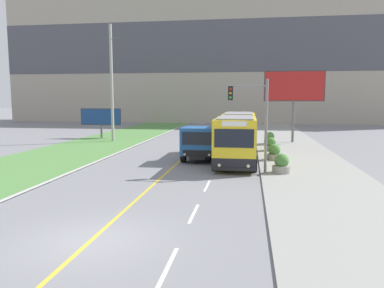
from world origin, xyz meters
TOP-DOWN VIEW (x-y plane):
  - ground_plane at (0.00, 0.00)m, footprint 300.00×300.00m
  - sidewalk_right at (8.50, 0.00)m, footprint 6.00×140.00m
  - lane_marking_centre at (0.35, 1.88)m, footprint 2.88×140.00m
  - apartment_block_background at (0.00, 58.91)m, footprint 80.00×8.04m
  - city_bus at (3.96, 16.70)m, footprint 2.68×12.51m
  - dump_truck at (1.43, 15.71)m, footprint 2.46×6.65m
  - utility_pole_far at (-8.97, 25.86)m, footprint 1.80×0.28m
  - traffic_light_mast at (5.08, 11.24)m, footprint 2.28×0.32m
  - billboard_large at (9.07, 27.29)m, footprint 5.77×0.24m
  - billboard_small at (-11.36, 28.69)m, footprint 4.64×0.24m
  - planter_round_near at (6.69, 11.34)m, footprint 1.05×1.05m
  - planter_round_second at (6.57, 16.03)m, footprint 1.06×1.06m
  - planter_round_third at (6.61, 20.72)m, footprint 1.03×1.03m
  - planter_round_far at (6.76, 25.41)m, footprint 1.05×1.05m

SIDE VIEW (x-z plane):
  - ground_plane at x=0.00m, z-range 0.00..0.00m
  - lane_marking_centre at x=0.35m, z-range 0.00..0.01m
  - sidewalk_right at x=8.50m, z-range 0.00..0.08m
  - planter_round_third at x=6.61m, z-range 0.01..1.11m
  - planter_round_second at x=6.57m, z-range 0.01..1.13m
  - planter_round_far at x=6.76m, z-range 0.01..1.13m
  - planter_round_near at x=6.69m, z-range 0.01..1.14m
  - dump_truck at x=1.43m, z-range 0.02..2.44m
  - city_bus at x=3.96m, z-range 0.03..3.25m
  - billboard_small at x=-11.36m, z-range 0.65..3.93m
  - traffic_light_mast at x=5.08m, z-range 0.77..6.24m
  - billboard_large at x=9.07m, z-range 1.84..8.88m
  - utility_pole_far at x=-8.97m, z-range 0.06..11.74m
  - apartment_block_background at x=0.00m, z-range 0.00..25.31m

